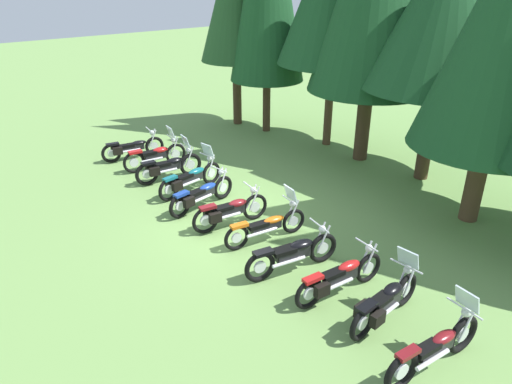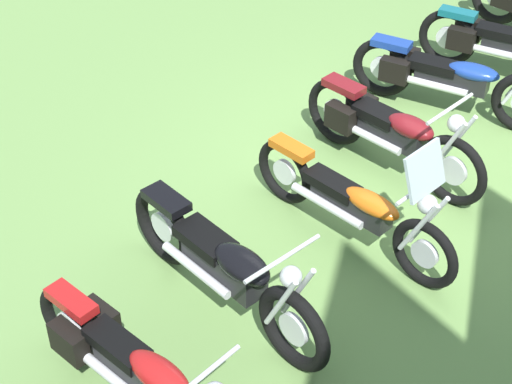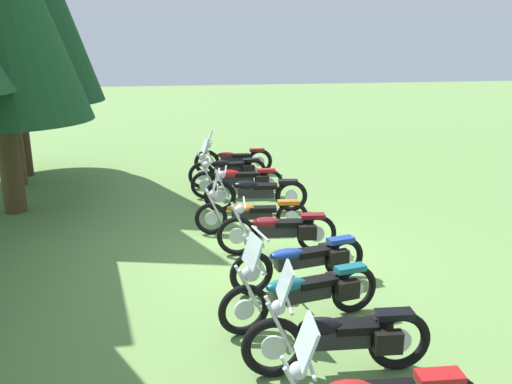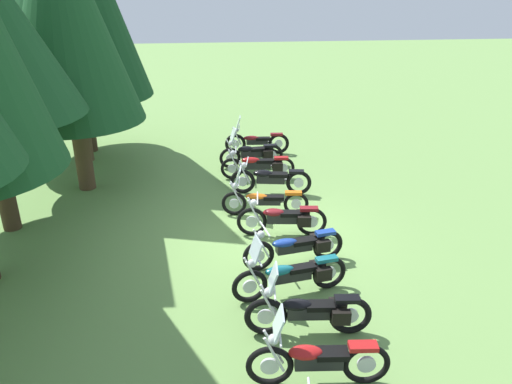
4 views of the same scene
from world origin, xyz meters
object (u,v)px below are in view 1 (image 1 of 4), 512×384
Objects in this scene: motorcycle_1 at (156,155)px; motorcycle_6 at (267,225)px; motorcycle_0 at (132,148)px; motorcycle_9 at (385,301)px; motorcycle_3 at (190,178)px; motorcycle_7 at (293,253)px; pine_tree_4 at (448,8)px; pine_tree_5 at (510,26)px; motorcycle_4 at (201,194)px; motorcycle_2 at (168,166)px; motorcycle_10 at (436,348)px; motorcycle_5 at (229,211)px; motorcycle_8 at (339,277)px.

motorcycle_6 is (5.98, 0.06, -0.04)m from motorcycle_1.
motorcycle_6 reaches higher than motorcycle_0.
motorcycle_6 is 1.07× the size of motorcycle_9.
motorcycle_3 is (2.36, -0.05, -0.02)m from motorcycle_1.
motorcycle_7 is 8.39m from pine_tree_4.
motorcycle_3 is 0.30× the size of pine_tree_5.
motorcycle_1 is 3.49m from motorcycle_4.
motorcycle_2 is at bearing 99.62° from motorcycle_6.
motorcycle_10 is (4.98, -0.37, 0.02)m from motorcycle_6.
motorcycle_5 is 3.76m from motorcycle_8.
motorcycle_10 is (7.49, 0.03, 0.02)m from motorcycle_4.
motorcycle_7 is 1.23m from motorcycle_8.
motorcycle_2 is 0.30× the size of pine_tree_4.
motorcycle_5 is (1.35, 0.06, 0.03)m from motorcycle_4.
pine_tree_5 is at bearing 6.12° from motorcycle_8.
pine_tree_4 is at bearing -38.64° from motorcycle_0.
motorcycle_10 reaches higher than motorcycle_7.
motorcycle_10 reaches higher than motorcycle_6.
motorcycle_4 is 1.05× the size of motorcycle_5.
pine_tree_5 is (8.42, 5.13, 4.51)m from motorcycle_1.
motorcycle_5 is at bearing 113.45° from motorcycle_6.
pine_tree_5 is (1.05, 5.44, 4.52)m from motorcycle_7.
motorcycle_2 is 1.02× the size of motorcycle_5.
pine_tree_5 is at bearing -1.28° from motorcycle_7.
pine_tree_4 is (-1.41, 6.81, 4.71)m from motorcycle_7.
motorcycle_6 is at bearing -89.70° from pine_tree_4.
pine_tree_4 is at bearing 150.98° from pine_tree_5.
motorcycle_0 is at bearing 83.99° from motorcycle_3.
pine_tree_5 is at bearing -52.59° from motorcycle_0.
motorcycle_3 is (1.19, 0.10, -0.01)m from motorcycle_2.
motorcycle_2 is 0.97× the size of motorcycle_8.
motorcycle_9 is at bearing -60.21° from pine_tree_4.
motorcycle_3 reaches higher than motorcycle_5.
motorcycle_8 is (9.88, 0.17, 0.02)m from motorcycle_0.
motorcycle_1 is at bearing 97.79° from motorcycle_6.
pine_tree_4 is (1.13, 6.78, 4.71)m from motorcycle_5.
motorcycle_9 reaches higher than motorcycle_0.
motorcycle_9 is at bearing -80.34° from motorcycle_0.
motorcycle_9 is (6.21, 0.32, 0.03)m from motorcycle_4.
motorcycle_0 is at bearing -136.87° from pine_tree_4.
motorcycle_2 reaches higher than motorcycle_0.
motorcycle_3 is 0.32× the size of pine_tree_4.
pine_tree_5 reaches higher than motorcycle_6.
motorcycle_6 is (4.82, 0.20, -0.04)m from motorcycle_2.
motorcycle_3 is 8.82m from pine_tree_4.
motorcycle_2 is 0.97× the size of motorcycle_4.
motorcycle_9 is at bearing -76.17° from pine_tree_5.
motorcycle_6 is at bearing -115.60° from pine_tree_5.
motorcycle_1 is 7.37m from motorcycle_7.
motorcycle_1 is 10.97m from motorcycle_10.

